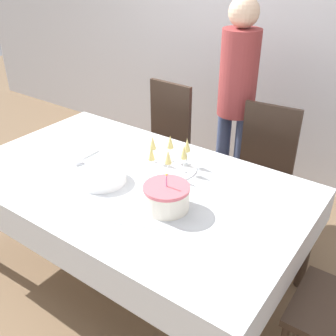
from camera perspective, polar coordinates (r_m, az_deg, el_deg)
name	(u,v)px	position (r m, az deg, el deg)	size (l,w,h in m)	color
ground_plane	(135,271)	(2.75, -4.76, -14.62)	(12.00, 12.00, 0.00)	brown
wall_back	(270,23)	(3.60, 14.57, 19.74)	(8.00, 0.05, 2.70)	silver
dining_table	(131,193)	(2.36, -5.38, -3.70)	(2.02, 1.19, 0.72)	white
dining_chair_far_left	(162,137)	(3.27, -0.82, 4.57)	(0.44, 0.44, 0.96)	#38281E
dining_chair_far_right	(262,167)	(2.89, 13.43, 0.12)	(0.46, 0.46, 0.96)	#38281E
birthday_cake	(166,197)	(2.02, -0.22, -4.23)	(0.24, 0.24, 0.21)	silver
champagne_tray	(169,157)	(2.37, 0.15, 1.62)	(0.34, 0.34, 0.18)	silver
plate_stack_main	(102,177)	(2.29, -9.55, -1.32)	(0.28, 0.28, 0.06)	white
cake_knife	(137,225)	(1.94, -4.55, -8.27)	(0.28, 0.14, 0.00)	silver
fork_pile	(72,159)	(2.57, -13.70, 1.32)	(0.18, 0.09, 0.02)	silver
napkin_pile	(83,151)	(2.65, -12.25, 2.37)	(0.15, 0.15, 0.01)	white
person_standing	(237,90)	(3.01, 10.00, 11.15)	(0.28, 0.28, 1.63)	#3F4C72
gift_bag	(20,172)	(3.73, -20.68, -0.58)	(0.21, 0.13, 0.31)	#CC333F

